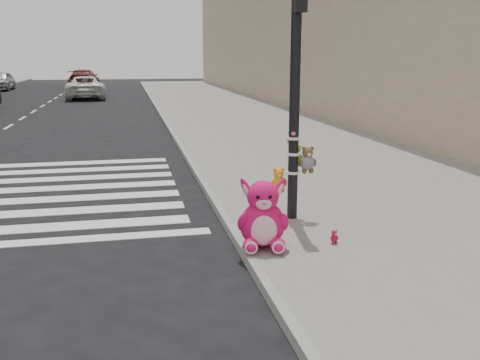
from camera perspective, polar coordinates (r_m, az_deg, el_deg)
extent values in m
plane|color=black|center=(6.72, -11.62, -10.85)|extent=(120.00, 120.00, 0.00)
cube|color=slate|center=(17.10, 5.05, 4.21)|extent=(7.00, 80.00, 0.14)
cube|color=gray|center=(16.44, -6.56, 3.82)|extent=(0.12, 80.00, 0.15)
cube|color=#BDA890|center=(28.26, 10.31, 17.57)|extent=(5.00, 60.00, 10.00)
cylinder|color=black|center=(8.37, 5.86, 9.21)|extent=(0.16, 0.16, 4.00)
cylinder|color=white|center=(8.54, 5.67, 0.82)|extent=(0.22, 0.22, 0.04)
cylinder|color=white|center=(8.49, 5.71, 2.80)|extent=(0.22, 0.22, 0.04)
cylinder|color=white|center=(8.45, 5.75, 4.47)|extent=(0.22, 0.22, 0.04)
ellipsoid|color=#E41364|center=(7.13, 1.15, -7.16)|extent=(0.26, 0.36, 0.18)
ellipsoid|color=#E41364|center=(7.16, 4.01, -7.10)|extent=(0.26, 0.36, 0.18)
ellipsoid|color=#E41364|center=(7.33, 2.42, -4.73)|extent=(0.71, 0.64, 0.63)
ellipsoid|color=#F9BFD1|center=(7.13, 2.56, -5.41)|extent=(0.37, 0.18, 0.41)
sphere|color=#E41364|center=(7.22, 2.45, -1.74)|extent=(0.50, 0.50, 0.43)
ellipsoid|color=#E41364|center=(7.21, 0.87, -1.26)|extent=(0.31, 0.14, 0.43)
ellipsoid|color=#E41364|center=(7.24, 4.00, -1.23)|extent=(0.31, 0.14, 0.43)
imported|color=silver|center=(36.22, -16.17, 9.46)|extent=(2.71, 5.32, 1.44)
imported|color=maroon|center=(49.39, -16.30, 10.36)|extent=(2.50, 5.46, 1.55)
imported|color=#A3A4A8|center=(47.48, -24.21, 9.63)|extent=(1.83, 4.44, 1.51)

